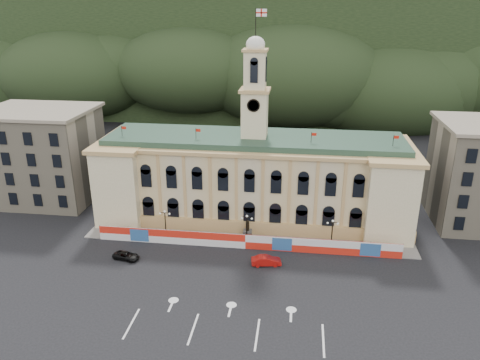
# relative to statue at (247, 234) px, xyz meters

# --- Properties ---
(ground) EXTENTS (260.00, 260.00, 0.00)m
(ground) POSITION_rel_statue_xyz_m (0.00, -18.00, -1.19)
(ground) COLOR black
(ground) RESTS_ON ground
(lane_markings) EXTENTS (26.00, 10.00, 0.02)m
(lane_markings) POSITION_rel_statue_xyz_m (0.00, -23.00, -1.18)
(lane_markings) COLOR white
(lane_markings) RESTS_ON ground
(hill_ridge) EXTENTS (230.00, 80.00, 64.00)m
(hill_ridge) POSITION_rel_statue_xyz_m (0.03, 103.99, 18.30)
(hill_ridge) COLOR black
(hill_ridge) RESTS_ON ground
(city_hall) EXTENTS (56.20, 17.60, 37.10)m
(city_hall) POSITION_rel_statue_xyz_m (0.00, 9.63, 6.66)
(city_hall) COLOR #C9B890
(city_hall) RESTS_ON ground
(side_building_left) EXTENTS (21.00, 17.00, 18.60)m
(side_building_left) POSITION_rel_statue_xyz_m (-43.00, 12.93, 8.14)
(side_building_left) COLOR tan
(side_building_left) RESTS_ON ground
(hoarding_fence) EXTENTS (50.00, 0.44, 2.50)m
(hoarding_fence) POSITION_rel_statue_xyz_m (0.06, -2.93, 0.06)
(hoarding_fence) COLOR red
(hoarding_fence) RESTS_ON ground
(pavement) EXTENTS (56.00, 5.50, 0.16)m
(pavement) POSITION_rel_statue_xyz_m (0.00, -0.25, -1.11)
(pavement) COLOR slate
(pavement) RESTS_ON ground
(statue) EXTENTS (1.40, 1.40, 3.72)m
(statue) POSITION_rel_statue_xyz_m (0.00, 0.00, 0.00)
(statue) COLOR #595651
(statue) RESTS_ON ground
(lamp_left) EXTENTS (1.96, 0.44, 5.15)m
(lamp_left) POSITION_rel_statue_xyz_m (-14.00, -1.00, 1.89)
(lamp_left) COLOR black
(lamp_left) RESTS_ON ground
(lamp_center) EXTENTS (1.96, 0.44, 5.15)m
(lamp_center) POSITION_rel_statue_xyz_m (0.00, -1.00, 1.89)
(lamp_center) COLOR black
(lamp_center) RESTS_ON ground
(lamp_right) EXTENTS (1.96, 0.44, 5.15)m
(lamp_right) POSITION_rel_statue_xyz_m (14.00, -1.00, 1.89)
(lamp_right) COLOR black
(lamp_right) RESTS_ON ground
(red_sedan) EXTENTS (3.13, 5.12, 1.51)m
(red_sedan) POSITION_rel_statue_xyz_m (3.82, -7.72, -0.43)
(red_sedan) COLOR #A20F0B
(red_sedan) RESTS_ON ground
(black_suv) EXTENTS (3.71, 5.07, 1.18)m
(black_suv) POSITION_rel_statue_xyz_m (-18.22, -8.86, -0.59)
(black_suv) COLOR black
(black_suv) RESTS_ON ground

